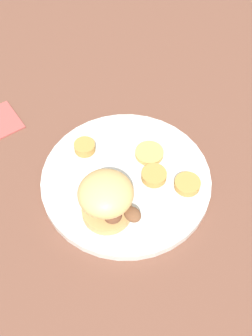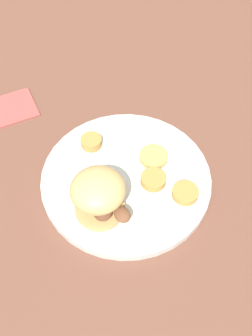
% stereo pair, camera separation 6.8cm
% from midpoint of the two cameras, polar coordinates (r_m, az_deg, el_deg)
% --- Properties ---
extents(ground_plane, '(4.00, 4.00, 0.00)m').
position_cam_midpoint_polar(ground_plane, '(0.71, 2.71, -2.22)').
color(ground_plane, brown).
extents(dinner_plate, '(0.30, 0.30, 0.02)m').
position_cam_midpoint_polar(dinner_plate, '(0.70, 2.75, -1.76)').
color(dinner_plate, silver).
rests_on(dinner_plate, ground_plane).
extents(sandwich, '(0.11, 0.10, 0.09)m').
position_cam_midpoint_polar(sandwich, '(0.63, -0.87, -3.99)').
color(sandwich, tan).
rests_on(sandwich, dinner_plate).
extents(potato_round_0, '(0.04, 0.04, 0.02)m').
position_cam_midpoint_polar(potato_round_0, '(0.73, -2.46, 3.64)').
color(potato_round_0, '#BC8942').
rests_on(potato_round_0, dinner_plate).
extents(potato_round_1, '(0.04, 0.04, 0.01)m').
position_cam_midpoint_polar(potato_round_1, '(0.69, 6.81, -1.86)').
color(potato_round_1, '#BC8942').
rests_on(potato_round_1, dinner_plate).
extents(potato_round_2, '(0.05, 0.05, 0.01)m').
position_cam_midpoint_polar(potato_round_2, '(0.68, 11.42, -3.76)').
color(potato_round_2, '#BC8942').
rests_on(potato_round_2, dinner_plate).
extents(potato_round_3, '(0.05, 0.05, 0.01)m').
position_cam_midpoint_polar(potato_round_3, '(0.72, 6.72, 1.48)').
color(potato_round_3, tan).
rests_on(potato_round_3, dinner_plate).
extents(napkin, '(0.16, 0.14, 0.01)m').
position_cam_midpoint_polar(napkin, '(0.85, -15.37, 7.91)').
color(napkin, '#B24C47').
rests_on(napkin, ground_plane).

